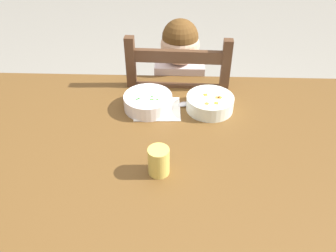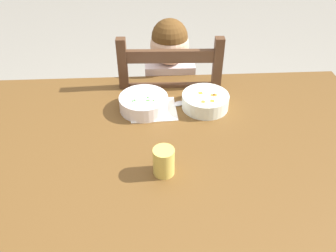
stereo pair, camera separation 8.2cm
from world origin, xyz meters
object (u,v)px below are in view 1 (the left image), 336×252
bowl_of_peas (148,101)px  spoon (188,103)px  bowl_of_carrots (210,103)px  dining_chair (178,120)px  drinking_cup (159,161)px  child_figure (179,90)px  dining_table (157,170)px

bowl_of_peas → spoon: bowl_of_peas is taller
bowl_of_peas → bowl_of_carrots: size_ratio=1.03×
dining_chair → bowl_of_carrots: bearing=-68.4°
bowl_of_peas → drinking_cup: 0.34m
spoon → dining_chair: bearing=98.0°
child_figure → bowl_of_peas: bearing=-111.6°
child_figure → bowl_of_carrots: (0.12, -0.29, 0.13)m
drinking_cup → spoon: bearing=76.1°
bowl_of_carrots → spoon: bearing=158.1°
dining_chair → child_figure: (0.00, -0.00, 0.18)m
dining_chair → bowl_of_carrots: size_ratio=5.28×
dining_table → bowl_of_carrots: size_ratio=8.97×
dining_chair → bowl_of_carrots: (0.12, -0.30, 0.30)m
dining_chair → spoon: 0.39m
drinking_cup → dining_table: bearing=98.4°
dining_chair → child_figure: child_figure is taller
bowl_of_peas → dining_chair: bearing=69.0°
child_figure → bowl_of_peas: size_ratio=5.20×
dining_chair → bowl_of_carrots: dining_chair is taller
child_figure → bowl_of_carrots: bearing=-68.4°
dining_table → spoon: bearing=69.7°
dining_table → drinking_cup: drinking_cup is taller
dining_table → child_figure: child_figure is taller
spoon → drinking_cup: 0.38m
dining_chair → child_figure: size_ratio=0.98×
dining_table → dining_chair: dining_chair is taller
bowl_of_peas → drinking_cup: drinking_cup is taller
spoon → drinking_cup: size_ratio=1.45×
dining_table → dining_chair: size_ratio=1.70×
dining_table → dining_chair: bearing=83.0°
dining_chair → bowl_of_carrots: 0.44m
dining_chair → drinking_cup: (-0.05, -0.64, 0.32)m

